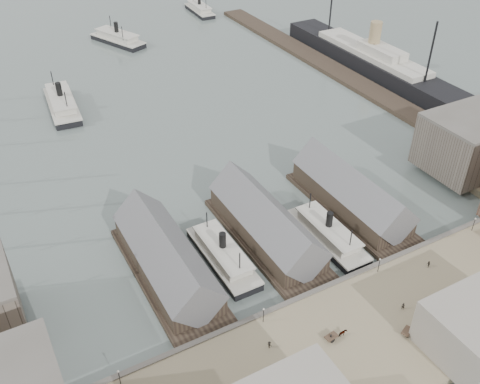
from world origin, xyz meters
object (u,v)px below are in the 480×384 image
ferry_docked_west (223,255)px  horse_cart_right (416,331)px  ocean_steamer (372,60)px  horse_cart_center (339,335)px

ferry_docked_west → horse_cart_right: ferry_docked_west is taller
ferry_docked_west → ocean_steamer: bearing=34.5°
ferry_docked_west → ocean_steamer: 127.35m
horse_cart_center → ferry_docked_west: bearing=8.4°
horse_cart_center → horse_cart_right: bearing=-122.3°
ferry_docked_west → horse_cart_center: ferry_docked_west is taller
ocean_steamer → horse_cart_right: size_ratio=20.47×
ferry_docked_west → ocean_steamer: size_ratio=0.26×
ferry_docked_west → ocean_steamer: ocean_steamer is taller
horse_cart_center → horse_cart_right: (14.07, -6.63, 0.04)m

